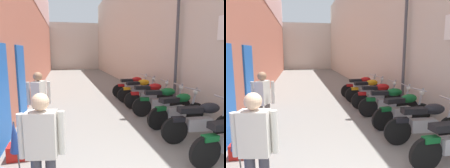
{
  "view_description": "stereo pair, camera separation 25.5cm",
  "coord_description": "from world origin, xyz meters",
  "views": [
    {
      "loc": [
        -1.3,
        -1.28,
        2.03
      ],
      "look_at": [
        0.11,
        4.8,
        1.05
      ],
      "focal_mm": 33.75,
      "sensor_mm": 36.0,
      "label": 1
    },
    {
      "loc": [
        -1.05,
        -1.33,
        2.03
      ],
      "look_at": [
        0.11,
        4.8,
        1.05
      ],
      "focal_mm": 33.75,
      "sensor_mm": 36.0,
      "label": 2
    }
  ],
  "objects": [
    {
      "name": "motorcycle_fourth",
      "position": [
        1.66,
        4.59,
        0.5
      ],
      "size": [
        1.84,
        0.58,
        1.04
      ],
      "color": "black",
      "rests_on": "ground"
    },
    {
      "name": "motorcycle_sixth",
      "position": [
        1.66,
        6.57,
        0.5
      ],
      "size": [
        1.85,
        0.58,
        1.04
      ],
      "color": "black",
      "rests_on": "ground"
    },
    {
      "name": "building_far_end",
      "position": [
        0.0,
        23.34,
        2.52
      ],
      "size": [
        8.2,
        2.0,
        5.04
      ],
      "primitive_type": "cube",
      "color": "beige",
      "rests_on": "ground"
    },
    {
      "name": "building_right",
      "position": [
        2.8,
        11.17,
        3.42
      ],
      "size": [
        0.45,
        22.34,
        6.85
      ],
      "color": "beige",
      "rests_on": "ground"
    },
    {
      "name": "motorcycle_fifth",
      "position": [
        1.66,
        5.52,
        0.5
      ],
      "size": [
        1.85,
        0.58,
        1.04
      ],
      "color": "black",
      "rests_on": "ground"
    },
    {
      "name": "pedestrian_mid_alley",
      "position": [
        -1.86,
        3.61,
        0.92
      ],
      "size": [
        0.52,
        0.39,
        1.57
      ],
      "color": "#564C47",
      "rests_on": "ground"
    },
    {
      "name": "plastic_crate",
      "position": [
        -2.16,
        2.78,
        0.14
      ],
      "size": [
        0.44,
        0.32,
        0.28
      ],
      "primitive_type": "cube",
      "color": "red",
      "rests_on": "ground"
    },
    {
      "name": "pedestrian_by_doorway",
      "position": [
        -1.57,
        1.12,
        0.92
      ],
      "size": [
        0.52,
        0.26,
        1.57
      ],
      "color": "#383842",
      "rests_on": "ground"
    },
    {
      "name": "ground_plane",
      "position": [
        0.0,
        9.17,
        0.0
      ],
      "size": [
        38.34,
        38.34,
        0.0
      ],
      "primitive_type": "plane",
      "color": "slate"
    },
    {
      "name": "motorcycle_third",
      "position": [
        1.66,
        3.66,
        0.5
      ],
      "size": [
        1.83,
        0.58,
        1.04
      ],
      "color": "black",
      "rests_on": "ground"
    },
    {
      "name": "umbrella_leaning",
      "position": [
        -2.1,
        2.17,
        0.68
      ],
      "size": [
        0.2,
        0.35,
        0.97
      ],
      "color": "#4C4C4C",
      "rests_on": "ground"
    },
    {
      "name": "building_left",
      "position": [
        -2.79,
        11.13,
        4.03
      ],
      "size": [
        0.45,
        22.34,
        7.98
      ],
      "color": "#B76651",
      "rests_on": "ground"
    },
    {
      "name": "motorcycle_second",
      "position": [
        1.66,
        2.65,
        0.5
      ],
      "size": [
        1.85,
        0.58,
        1.04
      ],
      "color": "black",
      "rests_on": "ground"
    },
    {
      "name": "street_lamp",
      "position": [
        2.36,
        5.24,
        2.75
      ],
      "size": [
        0.79,
        0.18,
        4.7
      ],
      "color": "#47474C",
      "rests_on": "ground"
    },
    {
      "name": "motorcycle_seventh",
      "position": [
        1.66,
        7.4,
        0.5
      ],
      "size": [
        1.85,
        0.58,
        1.04
      ],
      "color": "black",
      "rests_on": "ground"
    }
  ]
}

